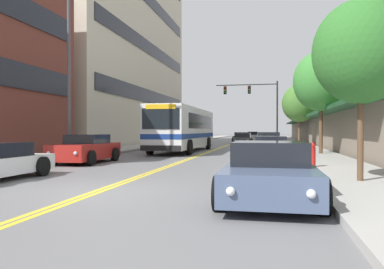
{
  "coord_description": "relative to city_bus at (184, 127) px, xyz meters",
  "views": [
    {
      "loc": [
        4.33,
        -8.94,
        1.58
      ],
      "look_at": [
        -1.0,
        16.73,
        1.28
      ],
      "focal_mm": 35.0,
      "sensor_mm": 36.0,
      "label": 1
    }
  ],
  "objects": [
    {
      "name": "ground_plane",
      "position": [
        1.95,
        18.53,
        -1.79
      ],
      "size": [
        240.0,
        240.0,
        0.0
      ],
      "primitive_type": "plane",
      "color": "slate"
    },
    {
      "name": "sidewalk_left",
      "position": [
        -5.03,
        18.53,
        -1.71
      ],
      "size": [
        2.96,
        106.0,
        0.17
      ],
      "color": "#9E9B96",
      "rests_on": "ground_plane"
    },
    {
      "name": "sidewalk_right",
      "position": [
        8.93,
        18.53,
        -1.71
      ],
      "size": [
        2.96,
        106.0,
        0.17
      ],
      "color": "#9E9B96",
      "rests_on": "ground_plane"
    },
    {
      "name": "centre_line",
      "position": [
        1.95,
        18.53,
        -1.79
      ],
      "size": [
        0.34,
        106.0,
        0.01
      ],
      "color": "yellow",
      "rests_on": "ground_plane"
    },
    {
      "name": "office_tower_left",
      "position": [
        -12.75,
        12.68,
        14.19
      ],
      "size": [
        12.08,
        29.96,
        31.97
      ],
      "color": "beige",
      "rests_on": "ground_plane"
    },
    {
      "name": "storefront_row_right",
      "position": [
        14.64,
        18.53,
        1.81
      ],
      "size": [
        9.1,
        68.0,
        7.21
      ],
      "color": "gray",
      "rests_on": "ground_plane"
    },
    {
      "name": "city_bus",
      "position": [
        0.0,
        0.0,
        0.0
      ],
      "size": [
        2.89,
        12.35,
        3.17
      ],
      "color": "silver",
      "rests_on": "ground_plane"
    },
    {
      "name": "car_red_parked_left_near",
      "position": [
        -2.45,
        -10.68,
        -1.14
      ],
      "size": [
        2.09,
        4.37,
        1.37
      ],
      "color": "maroon",
      "rests_on": "ground_plane"
    },
    {
      "name": "car_slate_blue_parked_right_foreground",
      "position": [
        6.3,
        -18.8,
        -1.18
      ],
      "size": [
        2.16,
        4.41,
        1.32
      ],
      "color": "#475675",
      "rests_on": "ground_plane"
    },
    {
      "name": "car_charcoal_parked_right_mid",
      "position": [
        6.23,
        1.17,
        -1.13
      ],
      "size": [
        2.08,
        4.76,
        1.44
      ],
      "color": "#232328",
      "rests_on": "ground_plane"
    },
    {
      "name": "car_beige_parked_right_far",
      "position": [
        6.24,
        25.45,
        -1.17
      ],
      "size": [
        2.1,
        4.84,
        1.32
      ],
      "color": "#BCAD89",
      "rests_on": "ground_plane"
    },
    {
      "name": "car_navy_parked_right_end",
      "position": [
        6.36,
        -8.08,
        -1.19
      ],
      "size": [
        2.01,
        4.43,
        1.28
      ],
      "color": "#19234C",
      "rests_on": "ground_plane"
    },
    {
      "name": "car_black_moving_lead",
      "position": [
        2.71,
        21.07,
        -1.18
      ],
      "size": [
        2.16,
        4.39,
        1.33
      ],
      "color": "black",
      "rests_on": "ground_plane"
    },
    {
      "name": "car_dark_grey_moving_second",
      "position": [
        3.53,
        12.52,
        -1.19
      ],
      "size": [
        2.01,
        4.28,
        1.3
      ],
      "color": "#38383D",
      "rests_on": "ground_plane"
    },
    {
      "name": "car_silver_moving_third",
      "position": [
        3.79,
        30.2,
        -1.15
      ],
      "size": [
        1.96,
        4.78,
        1.37
      ],
      "color": "#B7B7BC",
      "rests_on": "ground_plane"
    },
    {
      "name": "traffic_signal_mast",
      "position": [
        4.8,
        17.01,
        3.42
      ],
      "size": [
        7.22,
        0.38,
        7.29
      ],
      "color": "#47474C",
      "rests_on": "ground_plane"
    },
    {
      "name": "street_lamp_left_near",
      "position": [
        -3.11,
        -10.69,
        3.58
      ],
      "size": [
        2.07,
        0.28,
        9.26
      ],
      "color": "#47474C",
      "rests_on": "ground_plane"
    },
    {
      "name": "street_tree_right_near",
      "position": [
        8.78,
        -16.2,
        1.97
      ],
      "size": [
        2.64,
        2.64,
        5.06
      ],
      "color": "brown",
      "rests_on": "sidewalk_right"
    },
    {
      "name": "street_tree_right_mid",
      "position": [
        9.36,
        -3.39,
        2.78
      ],
      "size": [
        3.34,
        3.34,
        6.25
      ],
      "color": "brown",
      "rests_on": "sidewalk_right"
    },
    {
      "name": "street_tree_right_far",
      "position": [
        9.04,
        9.42,
        2.34
      ],
      "size": [
        3.22,
        3.22,
        5.75
      ],
      "color": "brown",
      "rests_on": "sidewalk_right"
    },
    {
      "name": "fire_hydrant",
      "position": [
        7.9,
        -12.28,
        -1.16
      ],
      "size": [
        0.35,
        0.27,
        0.94
      ],
      "color": "red",
      "rests_on": "sidewalk_right"
    }
  ]
}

